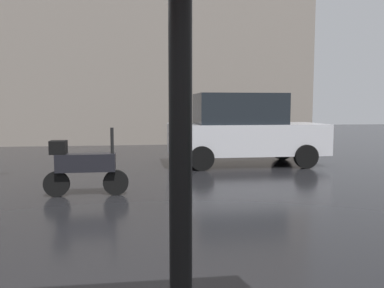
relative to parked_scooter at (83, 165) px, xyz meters
name	(u,v)px	position (x,y,z in m)	size (l,w,h in m)	color
parked_scooter	(83,165)	(0.00, 0.00, 0.00)	(1.50, 0.32, 1.23)	black
parked_car_left	(244,129)	(3.88, 3.34, 0.42)	(4.24, 1.90, 1.96)	silver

